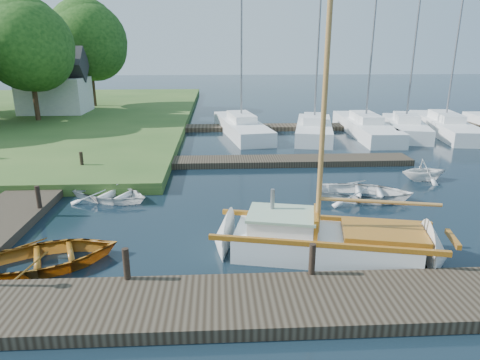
{
  "coord_description": "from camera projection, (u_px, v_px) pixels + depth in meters",
  "views": [
    {
      "loc": [
        -0.77,
        -14.3,
        5.66
      ],
      "look_at": [
        0.0,
        0.0,
        1.2
      ],
      "focal_mm": 32.0,
      "sensor_mm": 36.0,
      "label": 1
    }
  ],
  "objects": [
    {
      "name": "ground",
      "position": [
        240.0,
        212.0,
        15.36
      ],
      "size": [
        160.0,
        160.0,
        0.0
      ],
      "primitive_type": "plane",
      "color": "black",
      "rests_on": "ground"
    },
    {
      "name": "near_dock",
      "position": [
        254.0,
        304.0,
        9.59
      ],
      "size": [
        18.0,
        2.2,
        0.3
      ],
      "primitive_type": "cube",
      "color": "black",
      "rests_on": "ground"
    },
    {
      "name": "left_dock",
      "position": [
        34.0,
        194.0,
        16.81
      ],
      "size": [
        2.2,
        18.0,
        0.3
      ],
      "primitive_type": "cube",
      "color": "black",
      "rests_on": "ground"
    },
    {
      "name": "far_dock",
      "position": [
        272.0,
        161.0,
        21.61
      ],
      "size": [
        14.0,
        1.6,
        0.3
      ],
      "primitive_type": "cube",
      "color": "black",
      "rests_on": "ground"
    },
    {
      "name": "pontoon",
      "position": [
        365.0,
        126.0,
        31.08
      ],
      "size": [
        30.0,
        1.6,
        0.3
      ],
      "primitive_type": "cube",
      "color": "black",
      "rests_on": "ground"
    },
    {
      "name": "mooring_post_1",
      "position": [
        126.0,
        264.0,
        10.23
      ],
      "size": [
        0.16,
        0.16,
        0.8
      ],
      "primitive_type": "cylinder",
      "color": "black",
      "rests_on": "near_dock"
    },
    {
      "name": "mooring_post_2",
      "position": [
        312.0,
        259.0,
        10.46
      ],
      "size": [
        0.16,
        0.16,
        0.8
      ],
      "primitive_type": "cylinder",
      "color": "black",
      "rests_on": "near_dock"
    },
    {
      "name": "mooring_post_4",
      "position": [
        38.0,
        197.0,
        14.79
      ],
      "size": [
        0.16,
        0.16,
        0.8
      ],
      "primitive_type": "cylinder",
      "color": "black",
      "rests_on": "left_dock"
    },
    {
      "name": "mooring_post_5",
      "position": [
        82.0,
        161.0,
        19.56
      ],
      "size": [
        0.16,
        0.16,
        0.8
      ],
      "primitive_type": "cylinder",
      "color": "black",
      "rests_on": "left_dock"
    },
    {
      "name": "sailboat",
      "position": [
        329.0,
        244.0,
        12.09
      ],
      "size": [
        7.4,
        3.46,
        9.83
      ],
      "rotation": [
        0.0,
        0.0,
        -0.22
      ],
      "color": "white",
      "rests_on": "ground"
    },
    {
      "name": "dinghy",
      "position": [
        46.0,
        253.0,
        11.42
      ],
      "size": [
        4.48,
        3.88,
        0.78
      ],
      "primitive_type": "imported",
      "rotation": [
        0.0,
        0.0,
        1.95
      ],
      "color": "brown",
      "rests_on": "ground"
    },
    {
      "name": "tender_a",
      "position": [
        111.0,
        192.0,
        16.5
      ],
      "size": [
        3.73,
        3.3,
        0.64
      ],
      "primitive_type": "imported",
      "rotation": [
        0.0,
        0.0,
        1.13
      ],
      "color": "white",
      "rests_on": "ground"
    },
    {
      "name": "tender_c",
      "position": [
        365.0,
        190.0,
        16.54
      ],
      "size": [
        4.11,
        3.35,
        0.75
      ],
      "primitive_type": "imported",
      "rotation": [
        0.0,
        0.0,
        1.33
      ],
      "color": "white",
      "rests_on": "ground"
    },
    {
      "name": "tender_d",
      "position": [
        425.0,
        169.0,
        18.87
      ],
      "size": [
        2.14,
        1.88,
        1.06
      ],
      "primitive_type": "imported",
      "rotation": [
        0.0,
        0.0,
        1.64
      ],
      "color": "white",
      "rests_on": "ground"
    },
    {
      "name": "marina_boat_1",
      "position": [
        241.0,
        126.0,
        29.0
      ],
      "size": [
        3.72,
        9.5,
        10.62
      ],
      "rotation": [
        0.0,
        0.0,
        1.74
      ],
      "color": "white",
      "rests_on": "ground"
    },
    {
      "name": "marina_boat_2",
      "position": [
        314.0,
        128.0,
        28.26
      ],
      "size": [
        3.84,
        8.16,
        10.87
      ],
      "rotation": [
        0.0,
        0.0,
        1.35
      ],
      "color": "white",
      "rests_on": "ground"
    },
    {
      "name": "marina_boat_3",
      "position": [
        365.0,
        126.0,
        28.92
      ],
      "size": [
        2.55,
        9.71,
        13.17
      ],
      "rotation": [
        0.0,
        0.0,
        1.53
      ],
      "color": "white",
      "rests_on": "ground"
    },
    {
      "name": "marina_boat_4",
      "position": [
        405.0,
        126.0,
        28.82
      ],
      "size": [
        3.96,
        7.64,
        11.2
      ],
      "rotation": [
        0.0,
        0.0,
        1.32
      ],
      "color": "white",
      "rests_on": "ground"
    },
    {
      "name": "marina_boat_5",
      "position": [
        445.0,
        125.0,
        29.32
      ],
      "size": [
        3.65,
        9.86,
        11.58
      ],
      "rotation": [
        0.0,
        0.0,
        1.42
      ],
      "color": "white",
      "rests_on": "ground"
    },
    {
      "name": "house_c",
      "position": [
        54.0,
        87.0,
        34.85
      ],
      "size": [
        5.25,
        4.0,
        5.28
      ],
      "color": "silver",
      "rests_on": "shore"
    },
    {
      "name": "tree_3",
      "position": [
        28.0,
        45.0,
        30.12
      ],
      "size": [
        6.41,
        6.38,
        8.74
      ],
      "color": "#332114",
      "rests_on": "shore"
    },
    {
      "name": "tree_7",
      "position": [
        89.0,
        41.0,
        37.73
      ],
      "size": [
        6.83,
        6.83,
        9.38
      ],
      "color": "#332114",
      "rests_on": "shore"
    }
  ]
}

